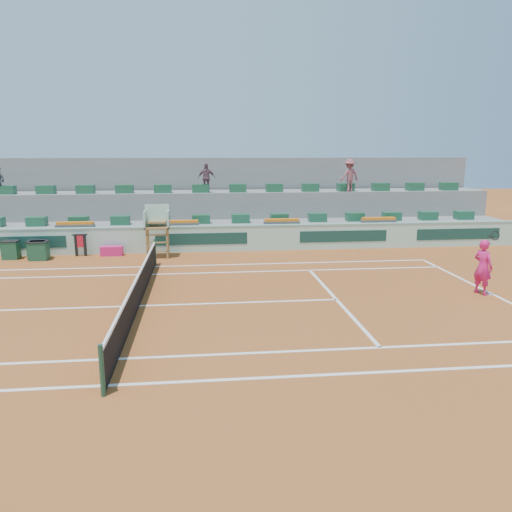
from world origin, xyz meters
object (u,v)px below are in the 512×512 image
object	(u,v)px
drink_cooler_a	(39,251)
player_bag	(112,251)
umpire_chair	(157,224)
tennis_player	(483,267)

from	to	relation	value
drink_cooler_a	player_bag	bearing A→B (deg)	10.83
umpire_chair	drink_cooler_a	bearing A→B (deg)	-179.11
player_bag	drink_cooler_a	world-z (taller)	drink_cooler_a
tennis_player	drink_cooler_a	bearing A→B (deg)	156.50
umpire_chair	tennis_player	xyz separation A→B (m)	(11.50, -7.37, -0.59)
umpire_chair	tennis_player	bearing A→B (deg)	-32.65
player_bag	tennis_player	distance (m)	15.81
tennis_player	umpire_chair	bearing A→B (deg)	147.35
umpire_chair	drink_cooler_a	distance (m)	5.38
tennis_player	player_bag	bearing A→B (deg)	150.08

